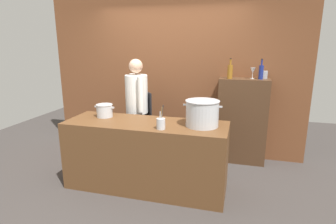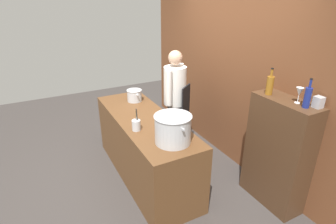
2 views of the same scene
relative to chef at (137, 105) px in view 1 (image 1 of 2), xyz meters
The scene contains 12 objects.
ground_plane 1.24m from the chef, 60.84° to the right, with size 8.00×8.00×0.00m, color #383330.
brick_back_panel 0.97m from the chef, 62.10° to the left, with size 4.40×0.10×3.00m, color brown.
prep_counter 0.94m from the chef, 60.84° to the right, with size 2.09×0.70×0.90m, color brown.
bar_cabinet 1.68m from the chef, 17.86° to the left, with size 0.76×0.32×1.36m, color #472D1C.
chef is the anchor object (origin of this frame).
stockpot_large 1.28m from the chef, 30.28° to the right, with size 0.47×0.41×0.32m.
stockpot_small 0.62m from the chef, 114.31° to the right, with size 0.29×0.23×0.18m.
utensil_crock 1.11m from the chef, 53.97° to the right, with size 0.10×0.10×0.29m.
wine_bottle_cobalt 1.94m from the chef, 15.27° to the left, with size 0.07×0.07×0.31m.
wine_bottle_amber 1.52m from the chef, 18.68° to the left, with size 0.08×0.08×0.31m.
wine_glass_wide 1.84m from the chef, 17.22° to the left, with size 0.08×0.08×0.17m.
spice_tin_silver 2.01m from the chef, 17.72° to the left, with size 0.09×0.09×0.12m, color #B2B2B7.
Camera 1 is at (1.16, -3.17, 1.89)m, focal length 29.26 mm.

